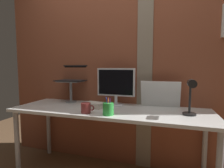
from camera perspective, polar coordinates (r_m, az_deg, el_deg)
name	(u,v)px	position (r m, az deg, el deg)	size (l,w,h in m)	color
brick_wall_back	(126,65)	(2.14, 4.46, 6.08)	(3.16, 0.16, 2.40)	brown
desk	(109,116)	(1.86, -0.94, -10.19)	(2.04, 0.65, 0.75)	white
monitor	(116,84)	(1.99, 1.27, 0.00)	(0.43, 0.18, 0.42)	white
laptop_stand	(71,88)	(2.23, -13.16, -1.29)	(0.28, 0.22, 0.26)	gray
laptop	(73,77)	(2.28, -12.38, 2.31)	(0.34, 0.30, 0.20)	black
whiteboard_panel	(160,94)	(1.97, 15.32, -3.20)	(0.41, 0.02, 0.29)	white
desk_lamp	(191,94)	(1.68, 24.15, -2.85)	(0.12, 0.20, 0.33)	black
pen_cup	(108,109)	(1.61, -1.22, -8.00)	(0.10, 0.10, 0.17)	green
coffee_mug	(86,108)	(1.69, -8.38, -7.68)	(0.13, 0.09, 0.10)	maroon
paper_clutter_stack	(94,105)	(1.90, -5.72, -6.80)	(0.20, 0.14, 0.06)	silver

